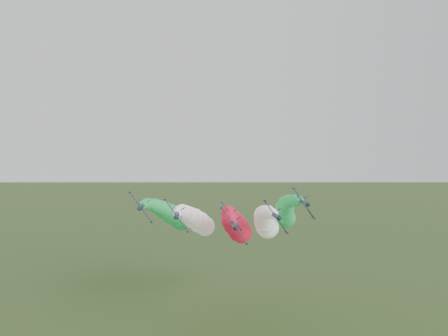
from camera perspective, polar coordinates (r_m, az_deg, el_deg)
The scene contains 6 objects.
jet_lead at distance 139.29m, azimuth 1.61°, elevation -7.76°, with size 15.15×69.72×20.21m.
jet_inner_left at distance 150.50m, azimuth -3.67°, elevation -6.80°, with size 15.22×69.78×20.28m.
jet_inner_right at distance 150.90m, azimuth 5.42°, elevation -6.95°, with size 15.87×70.43×20.93m.
jet_outer_left at distance 159.25m, azimuth -6.96°, elevation -6.03°, with size 15.52×70.08×20.58m.
jet_outer_right at distance 158.47m, azimuth 8.05°, elevation -5.62°, with size 15.35×69.91×20.41m.
jet_trail at distance 166.03m, azimuth 1.30°, elevation -6.80°, with size 15.42×69.98×20.48m.
Camera 1 is at (-14.45, -98.96, 60.30)m, focal length 35.00 mm.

